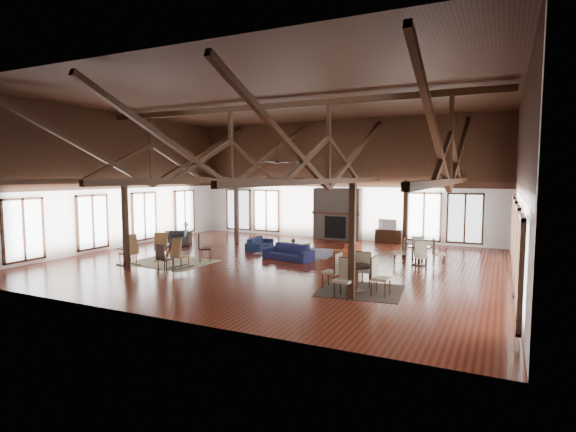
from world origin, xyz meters
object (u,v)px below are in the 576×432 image
at_px(cafe_table_near, 355,273).
at_px(cafe_table_far, 419,252).
at_px(armchair, 177,239).
at_px(sofa_orange, 348,250).
at_px(sofa_navy_front, 288,252).
at_px(tv_console, 389,236).
at_px(coffee_table, 297,244).
at_px(sofa_navy_left, 260,243).

distance_m(cafe_table_near, cafe_table_far, 4.69).
bearing_deg(armchair, sofa_orange, -40.44).
distance_m(sofa_navy_front, tv_console, 6.56).
xyz_separation_m(sofa_navy_front, coffee_table, (-0.39, 1.68, 0.07)).
bearing_deg(cafe_table_far, tv_console, 114.38).
bearing_deg(cafe_table_near, coffee_table, 128.92).
xyz_separation_m(cafe_table_far, tv_console, (-2.25, 4.96, -0.16)).
relative_size(sofa_navy_left, cafe_table_far, 0.94).
bearing_deg(armchair, sofa_navy_left, -34.42).
bearing_deg(cafe_table_far, armchair, -178.71).
height_order(coffee_table, tv_console, tv_console).
bearing_deg(sofa_navy_front, armchair, -176.55).
xyz_separation_m(armchair, cafe_table_far, (10.83, 0.24, 0.15)).
xyz_separation_m(sofa_navy_left, cafe_table_near, (5.97, -5.17, 0.26)).
height_order(sofa_navy_left, coffee_table, sofa_navy_left).
relative_size(sofa_navy_front, sofa_navy_left, 1.14).
relative_size(sofa_navy_front, cafe_table_far, 1.07).
height_order(sofa_navy_front, cafe_table_far, cafe_table_far).
relative_size(coffee_table, cafe_table_far, 0.64).
distance_m(sofa_navy_front, coffee_table, 1.72).
height_order(sofa_navy_front, sofa_orange, sofa_navy_front).
xyz_separation_m(sofa_navy_front, cafe_table_near, (3.77, -3.48, 0.22)).
height_order(sofa_navy_left, cafe_table_far, cafe_table_far).
relative_size(sofa_navy_left, coffee_table, 1.46).
height_order(coffee_table, cafe_table_near, cafe_table_near).
bearing_deg(sofa_orange, tv_console, 169.45).
bearing_deg(armchair, tv_console, -15.15).
distance_m(sofa_navy_front, sofa_navy_left, 2.78).
relative_size(sofa_orange, cafe_table_far, 0.95).
relative_size(sofa_navy_left, armchair, 1.73).
xyz_separation_m(sofa_navy_left, cafe_table_far, (6.94, -0.58, 0.22)).
bearing_deg(sofa_navy_front, coffee_table, 114.76).
distance_m(armchair, cafe_table_far, 10.83).
xyz_separation_m(coffee_table, armchair, (-5.70, -0.81, -0.03)).
height_order(armchair, tv_console, armchair).
height_order(armchair, cafe_table_far, cafe_table_far).
xyz_separation_m(armchair, cafe_table_near, (9.86, -4.34, 0.19)).
distance_m(sofa_orange, tv_console, 4.42).
height_order(sofa_navy_front, cafe_table_near, cafe_table_near).
bearing_deg(sofa_orange, cafe_table_near, 17.98).
relative_size(sofa_navy_left, cafe_table_near, 0.88).
bearing_deg(armchair, cafe_table_near, -70.15).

